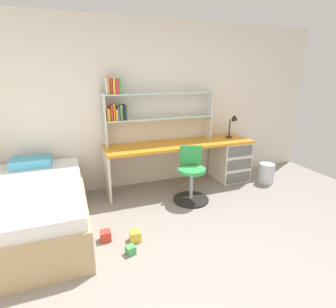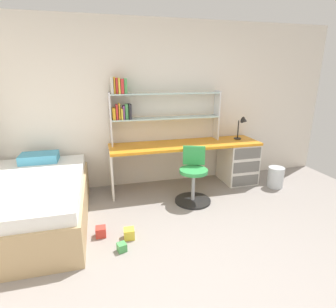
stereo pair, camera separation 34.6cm
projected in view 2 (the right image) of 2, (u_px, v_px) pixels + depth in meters
The scene contains 11 objects.
ground_plane at pixel (228, 290), 2.32m from camera, with size 5.97×6.04×0.02m, color gray.
room_shell at pixel (72, 123), 2.81m from camera, with size 5.97×6.04×2.58m.
desk at pixel (223, 159), 4.46m from camera, with size 2.39×0.61×0.73m.
bookshelf_hutch at pixel (149, 106), 4.08m from camera, with size 1.74×0.22×1.02m.
desk_lamp at pixel (243, 124), 4.40m from camera, with size 0.20×0.17×0.38m.
swivel_chair at pixel (193, 181), 3.83m from camera, with size 0.52×0.52×0.79m.
bed_platform at pixel (32, 203), 3.22m from camera, with size 1.25×1.93×0.71m.
waste_bin at pixel (276, 177), 4.35m from camera, with size 0.25×0.25×0.34m, color silver.
toy_block_yellow_0 at pixel (129, 234), 3.01m from camera, with size 0.12×0.12×0.12m, color gold.
toy_block_red_1 at pixel (101, 232), 3.05m from camera, with size 0.11×0.11×0.11m, color red.
toy_block_green_2 at pixel (122, 247), 2.80m from camera, with size 0.09×0.09×0.09m, color #479E51.
Camera 2 is at (-0.98, -1.68, 1.80)m, focal length 28.52 mm.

